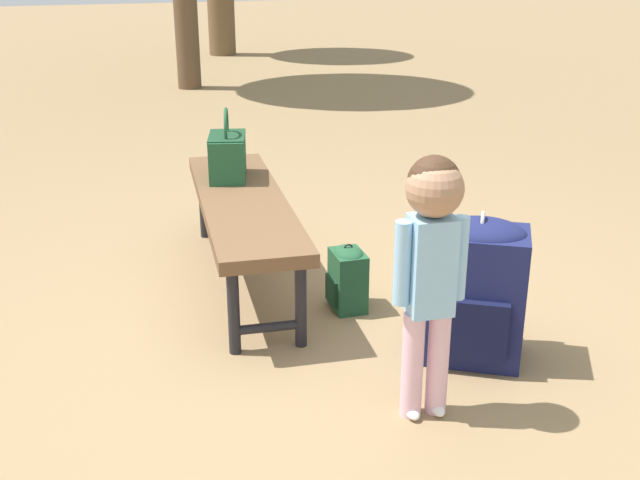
{
  "coord_description": "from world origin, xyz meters",
  "views": [
    {
      "loc": [
        2.73,
        -0.86,
        1.6
      ],
      "look_at": [
        -0.12,
        0.07,
        0.45
      ],
      "focal_mm": 43.75,
      "sensor_mm": 36.0,
      "label": 1
    }
  ],
  "objects_px": {
    "child_standing": "(431,249)",
    "backpack_small": "(348,277)",
    "park_bench": "(243,208)",
    "backpack_large": "(477,286)",
    "handbag": "(228,154)"
  },
  "relations": [
    {
      "from": "child_standing",
      "to": "backpack_large",
      "type": "relative_size",
      "value": 1.52
    },
    {
      "from": "child_standing",
      "to": "backpack_large",
      "type": "distance_m",
      "value": 0.58
    },
    {
      "from": "backpack_large",
      "to": "backpack_small",
      "type": "xyz_separation_m",
      "value": [
        -0.58,
        -0.34,
        -0.15
      ]
    },
    {
      "from": "child_standing",
      "to": "backpack_small",
      "type": "distance_m",
      "value": 1.02
    },
    {
      "from": "park_bench",
      "to": "handbag",
      "type": "bearing_deg",
      "value": 179.44
    },
    {
      "from": "child_standing",
      "to": "handbag",
      "type": "bearing_deg",
      "value": -168.2
    },
    {
      "from": "park_bench",
      "to": "backpack_small",
      "type": "bearing_deg",
      "value": 41.61
    },
    {
      "from": "handbag",
      "to": "backpack_large",
      "type": "height_order",
      "value": "handbag"
    },
    {
      "from": "child_standing",
      "to": "backpack_small",
      "type": "height_order",
      "value": "child_standing"
    },
    {
      "from": "park_bench",
      "to": "child_standing",
      "type": "relative_size",
      "value": 1.7
    },
    {
      "from": "backpack_large",
      "to": "backpack_small",
      "type": "distance_m",
      "value": 0.69
    },
    {
      "from": "park_bench",
      "to": "backpack_large",
      "type": "distance_m",
      "value": 1.25
    },
    {
      "from": "handbag",
      "to": "park_bench",
      "type": "bearing_deg",
      "value": -0.56
    },
    {
      "from": "backpack_large",
      "to": "backpack_small",
      "type": "bearing_deg",
      "value": -149.89
    },
    {
      "from": "child_standing",
      "to": "backpack_large",
      "type": "bearing_deg",
      "value": 130.13
    }
  ]
}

